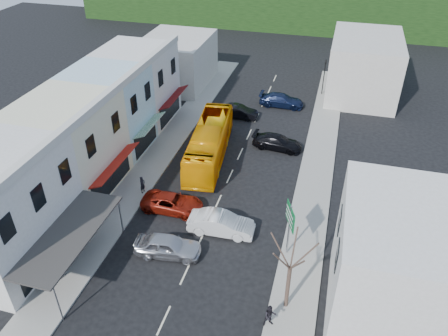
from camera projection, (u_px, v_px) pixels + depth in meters
The scene contains 19 objects.
ground at pixel (203, 234), 33.11m from camera, with size 120.00×120.00×0.00m, color black.
sidewalk_left at pixel (161, 153), 42.73m from camera, with size 3.00×52.00×0.15m, color gray.
sidewalk_right at pixel (316, 176), 39.44m from camera, with size 3.00×52.00×0.15m, color gray.
shopfront_row at pixel (81, 136), 37.64m from camera, with size 8.25×30.00×8.00m.
right_building at pixel (407, 271), 24.72m from camera, with size 8.00×9.00×8.00m, color beige.
distant_block_left at pixel (177, 61), 55.72m from camera, with size 8.00×10.00×6.00m, color #B7B2A8.
distant_block_right at pixel (364, 66), 52.80m from camera, with size 8.00×12.00×7.00m, color #B7B2A8.
bus at pixel (209, 144), 41.31m from camera, with size 2.50×11.60×3.10m, color #F9A204.
car_silver at pixel (168, 247), 31.00m from camera, with size 1.80×4.40×1.40m, color #BDBCC1.
car_white at pixel (221, 225), 32.95m from camera, with size 1.80×4.40×1.40m, color silver.
car_red at pixel (172, 203), 35.18m from camera, with size 1.90×4.60×1.40m, color maroon.
car_black_near at pixel (277, 142), 43.22m from camera, with size 1.84×4.50×1.40m, color black.
car_black_far at pixel (238, 112), 48.83m from camera, with size 1.80×4.40×1.40m, color black.
car_navy_far at pixel (281, 101), 51.24m from camera, with size 1.84×4.50×1.40m, color black.
pedestrian_left at pixel (142, 184), 36.85m from camera, with size 0.60×0.40×1.70m, color black.
pedestrian_right at pixel (270, 315), 25.82m from camera, with size 0.70×0.44×1.70m, color black.
direction_sign at pixel (289, 231), 30.20m from camera, with size 0.95×1.90×4.37m, color #0C612C, non-canonical shape.
street_tree at pixel (290, 269), 25.66m from camera, with size 2.16×2.16×6.80m, color #3B2B22, non-canonical shape.
traffic_signal at pixel (324, 78), 53.03m from camera, with size 0.79×1.02×4.54m, color black, non-canonical shape.
Camera 1 is at (8.05, -23.42, 22.60)m, focal length 35.00 mm.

